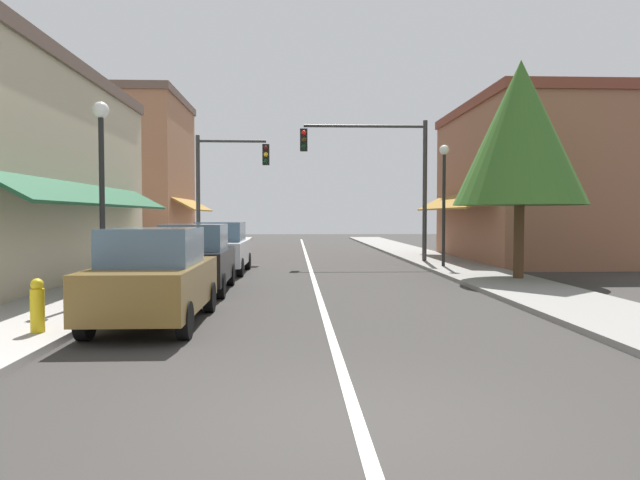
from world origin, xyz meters
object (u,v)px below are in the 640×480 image
object	(u,v)px
parked_car_nearest_left	(154,277)
traffic_signal_mast_arm	(382,166)
traffic_signal_left_corner	(222,178)
street_lamp_left_near	(102,167)
parked_car_second_left	(195,258)
tree_right_near	(520,133)
fire_hydrant	(37,306)
parked_car_third_left	(221,248)
street_lamp_right_mid	(444,185)

from	to	relation	value
parked_car_nearest_left	traffic_signal_mast_arm	world-z (taller)	traffic_signal_mast_arm
traffic_signal_left_corner	street_lamp_left_near	distance (m)	12.78
parked_car_second_left	traffic_signal_left_corner	xyz separation A→B (m)	(-0.56, 10.58, 2.76)
traffic_signal_left_corner	tree_right_near	size ratio (longest dim) A/B	0.83
traffic_signal_left_corner	fire_hydrant	size ratio (longest dim) A/B	6.31
street_lamp_left_near	tree_right_near	xyz separation A→B (m)	(10.99, 4.04, 1.38)
parked_car_third_left	fire_hydrant	bearing A→B (deg)	-97.49
parked_car_nearest_left	parked_car_third_left	xyz separation A→B (m)	(0.02, 9.78, 0.00)
street_lamp_left_near	street_lamp_right_mid	size ratio (longest dim) A/B	0.98
parked_car_nearest_left	fire_hydrant	distance (m)	2.03
parked_car_third_left	traffic_signal_mast_arm	distance (m)	7.82
traffic_signal_left_corner	street_lamp_right_mid	world-z (taller)	traffic_signal_left_corner
parked_car_nearest_left	traffic_signal_mast_arm	xyz separation A→B (m)	(6.18, 13.42, 3.16)
parked_car_nearest_left	tree_right_near	size ratio (longest dim) A/B	0.62
traffic_signal_mast_arm	street_lamp_right_mid	size ratio (longest dim) A/B	1.28
parked_car_third_left	traffic_signal_mast_arm	world-z (taller)	traffic_signal_mast_arm
street_lamp_right_mid	tree_right_near	size ratio (longest dim) A/B	0.70
parked_car_third_left	traffic_signal_left_corner	bearing A→B (deg)	97.02
parked_car_third_left	street_lamp_left_near	world-z (taller)	street_lamp_left_near
parked_car_nearest_left	fire_hydrant	world-z (taller)	parked_car_nearest_left
traffic_signal_left_corner	street_lamp_left_near	size ratio (longest dim) A/B	1.22
fire_hydrant	parked_car_nearest_left	bearing A→B (deg)	38.21
street_lamp_left_near	street_lamp_right_mid	distance (m)	12.88
parked_car_nearest_left	street_lamp_right_mid	world-z (taller)	street_lamp_right_mid
parked_car_nearest_left	parked_car_second_left	size ratio (longest dim) A/B	0.99
parked_car_third_left	street_lamp_left_near	size ratio (longest dim) A/B	0.91
parked_car_nearest_left	fire_hydrant	xyz separation A→B (m)	(-1.57, -1.24, -0.33)
parked_car_third_left	traffic_signal_left_corner	distance (m)	6.16
street_lamp_right_mid	tree_right_near	xyz separation A→B (m)	(1.18, -4.31, 1.33)
traffic_signal_mast_arm	tree_right_near	bearing A→B (deg)	-65.70
parked_car_second_left	traffic_signal_mast_arm	distance (m)	11.18
parked_car_third_left	parked_car_second_left	bearing A→B (deg)	-89.83
parked_car_third_left	parked_car_nearest_left	bearing A→B (deg)	-89.39
parked_car_second_left	traffic_signal_mast_arm	bearing A→B (deg)	53.57
parked_car_second_left	street_lamp_right_mid	bearing A→B (deg)	36.33
parked_car_second_left	tree_right_near	xyz separation A→B (m)	(9.30, 1.90, 3.56)
traffic_signal_left_corner	street_lamp_left_near	xyz separation A→B (m)	(-1.14, -12.72, -0.57)
parked_car_second_left	traffic_signal_mast_arm	xyz separation A→B (m)	(6.21, 8.74, 3.16)
street_lamp_right_mid	fire_hydrant	xyz separation A→B (m)	(-9.66, -12.12, -2.56)
street_lamp_left_near	parked_car_third_left	bearing A→B (deg)	76.47
traffic_signal_left_corner	tree_right_near	xyz separation A→B (m)	(9.86, -8.68, 0.81)
street_lamp_left_near	parked_car_nearest_left	bearing A→B (deg)	-55.80
parked_car_third_left	traffic_signal_mast_arm	bearing A→B (deg)	31.28
street_lamp_left_near	street_lamp_right_mid	world-z (taller)	street_lamp_right_mid
street_lamp_left_near	street_lamp_right_mid	xyz separation A→B (m)	(9.82, 8.34, 0.05)
street_lamp_left_near	fire_hydrant	bearing A→B (deg)	-87.66
parked_car_second_left	street_lamp_right_mid	world-z (taller)	street_lamp_right_mid
parked_car_third_left	street_lamp_right_mid	size ratio (longest dim) A/B	0.90
parked_car_third_left	street_lamp_left_near	distance (m)	7.76
parked_car_nearest_left	fire_hydrant	bearing A→B (deg)	-141.52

